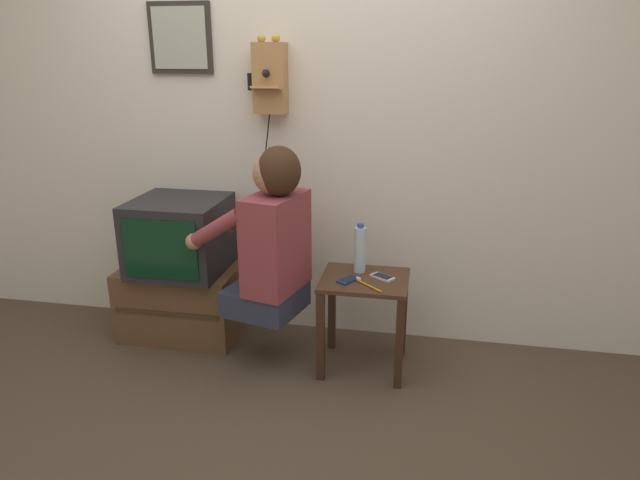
{
  "coord_description": "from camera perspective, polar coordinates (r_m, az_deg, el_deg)",
  "views": [
    {
      "loc": [
        0.68,
        -2.04,
        1.64
      ],
      "look_at": [
        0.16,
        0.64,
        0.73
      ],
      "focal_mm": 32.0,
      "sensor_mm": 36.0,
      "label": 1
    }
  ],
  "objects": [
    {
      "name": "ground_plane",
      "position": [
        2.7,
        -6.19,
        -18.94
      ],
      "size": [
        14.0,
        14.0,
        0.0
      ],
      "primitive_type": "plane",
      "color": "#4C3D2D"
    },
    {
      "name": "wall_back",
      "position": [
        3.25,
        -1.12,
        12.07
      ],
      "size": [
        6.8,
        0.05,
        2.55
      ],
      "color": "silver",
      "rests_on": "ground_plane"
    },
    {
      "name": "side_table",
      "position": [
        3.02,
        4.44,
        -6.05
      ],
      "size": [
        0.45,
        0.39,
        0.51
      ],
      "color": "#422819",
      "rests_on": "ground_plane"
    },
    {
      "name": "person",
      "position": [
        2.93,
        -4.91,
        0.36
      ],
      "size": [
        0.62,
        0.51,
        0.89
      ],
      "rotation": [
        0.0,
        0.0,
        1.33
      ],
      "color": "#2D3347",
      "rests_on": "ground_plane"
    },
    {
      "name": "tv_stand",
      "position": [
        3.51,
        -13.71,
        -6.04
      ],
      "size": [
        0.68,
        0.41,
        0.42
      ],
      "color": "brown",
      "rests_on": "ground_plane"
    },
    {
      "name": "television",
      "position": [
        3.36,
        -13.79,
        0.48
      ],
      "size": [
        0.51,
        0.52,
        0.42
      ],
      "color": "#232326",
      "rests_on": "tv_stand"
    },
    {
      "name": "wall_phone_antique",
      "position": [
        3.2,
        -5.05,
        15.87
      ],
      "size": [
        0.22,
        0.19,
        0.79
      ],
      "color": "#AD7A47"
    },
    {
      "name": "framed_picture",
      "position": [
        3.42,
        -13.8,
        19.02
      ],
      "size": [
        0.36,
        0.03,
        0.38
      ],
      "color": "#2D2823"
    },
    {
      "name": "cell_phone_held",
      "position": [
        2.93,
        2.85,
        -3.97
      ],
      "size": [
        0.11,
        0.14,
        0.01
      ],
      "rotation": [
        0.0,
        0.0,
        -0.53
      ],
      "color": "navy",
      "rests_on": "side_table"
    },
    {
      "name": "cell_phone_spare",
      "position": [
        2.97,
        6.27,
        -3.7
      ],
      "size": [
        0.14,
        0.12,
        0.01
      ],
      "rotation": [
        0.0,
        0.0,
        0.97
      ],
      "color": "silver",
      "rests_on": "side_table"
    },
    {
      "name": "water_bottle",
      "position": [
        3.01,
        4.03,
        -0.93
      ],
      "size": [
        0.06,
        0.06,
        0.27
      ],
      "color": "silver",
      "rests_on": "side_table"
    },
    {
      "name": "toothbrush",
      "position": [
        2.87,
        4.74,
        -4.47
      ],
      "size": [
        0.15,
        0.14,
        0.02
      ],
      "rotation": [
        0.0,
        0.0,
        0.82
      ],
      "color": "orange",
      "rests_on": "side_table"
    }
  ]
}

